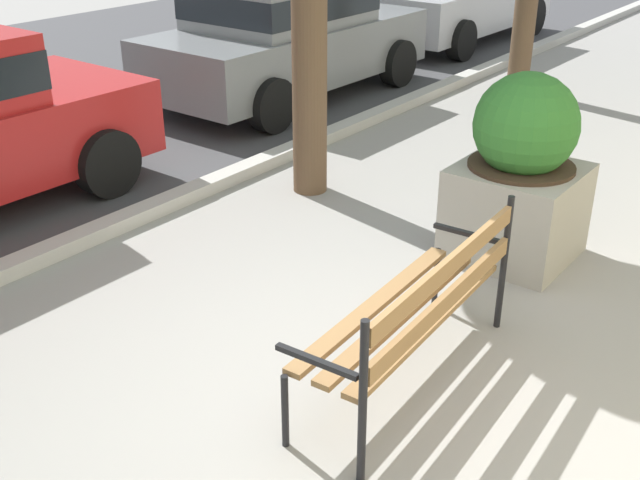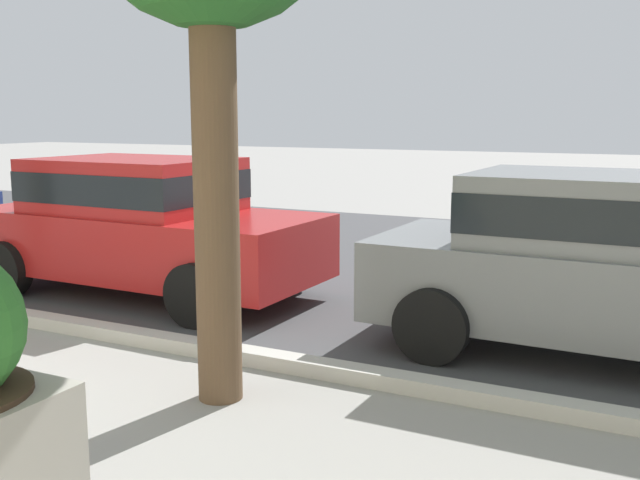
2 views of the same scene
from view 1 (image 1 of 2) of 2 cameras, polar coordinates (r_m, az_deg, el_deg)
The scene contains 5 objects.
ground_plane at distance 4.75m, azimuth 3.35°, elevation -10.42°, with size 80.00×80.00×0.00m, color gray.
curb_stone at distance 6.54m, azimuth -18.09°, elevation -0.30°, with size 60.00×0.20×0.12m, color #B2AFA8.
park_bench at distance 4.47m, azimuth 7.31°, elevation -4.78°, with size 1.83×0.63×0.95m.
concrete_planter at distance 6.11m, azimuth 14.53°, elevation 4.75°, with size 0.90×0.90×1.46m.
parked_car_grey at distance 10.38m, azimuth -2.51°, elevation 14.98°, with size 4.12×1.96×1.56m.
Camera 1 is at (-3.20, -2.10, 2.81)m, focal length 43.44 mm.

